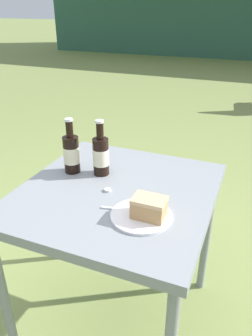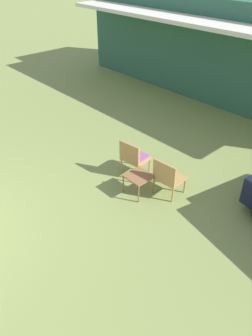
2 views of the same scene
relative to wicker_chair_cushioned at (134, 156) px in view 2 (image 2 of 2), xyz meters
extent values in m
cube|color=#2D5B47|center=(-1.57, 6.12, 1.12)|extent=(11.11, 3.02, 3.16)
cube|color=silver|center=(-1.57, 4.01, 2.14)|extent=(10.55, 1.20, 0.12)
cylinder|color=#B2844C|center=(0.21, 0.31, -0.28)|extent=(0.04, 0.04, 0.35)
cylinder|color=#B2844C|center=(-0.28, 0.25, -0.28)|extent=(0.04, 0.04, 0.35)
cylinder|color=#B2844C|center=(0.26, -0.12, -0.28)|extent=(0.04, 0.04, 0.35)
cylinder|color=#B2844C|center=(-0.23, -0.18, -0.28)|extent=(0.04, 0.04, 0.35)
cube|color=#B2844C|center=(-0.01, 0.06, -0.08)|extent=(0.60, 0.55, 0.06)
cube|color=#B2844C|center=(0.02, -0.15, 0.17)|extent=(0.55, 0.11, 0.43)
cube|color=#995193|center=(-0.01, 0.06, -0.02)|extent=(0.54, 0.47, 0.05)
cylinder|color=#B2844C|center=(1.27, 0.30, -0.28)|extent=(0.04, 0.04, 0.35)
cylinder|color=#B2844C|center=(0.77, 0.26, -0.28)|extent=(0.04, 0.04, 0.35)
cylinder|color=#B2844C|center=(1.30, -0.13, -0.28)|extent=(0.04, 0.04, 0.35)
cylinder|color=#B2844C|center=(0.81, -0.17, -0.28)|extent=(0.04, 0.04, 0.35)
cube|color=#B2844C|center=(1.04, 0.06, -0.08)|extent=(0.59, 0.53, 0.06)
cube|color=#B2844C|center=(1.06, -0.15, 0.17)|extent=(0.55, 0.09, 0.43)
cube|color=brown|center=(0.61, -0.43, -0.03)|extent=(0.51, 0.50, 0.03)
cylinder|color=brown|center=(0.38, -0.66, -0.25)|extent=(0.03, 0.03, 0.42)
cylinder|color=brown|center=(0.84, -0.66, -0.25)|extent=(0.03, 0.03, 0.42)
cylinder|color=brown|center=(0.38, -0.20, -0.25)|extent=(0.03, 0.03, 0.42)
cylinder|color=brown|center=(0.84, -0.20, -0.25)|extent=(0.03, 0.03, 0.42)
camera|label=1|loc=(-0.46, -5.45, 0.96)|focal=35.00mm
camera|label=2|loc=(4.53, -4.35, 3.93)|focal=35.00mm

